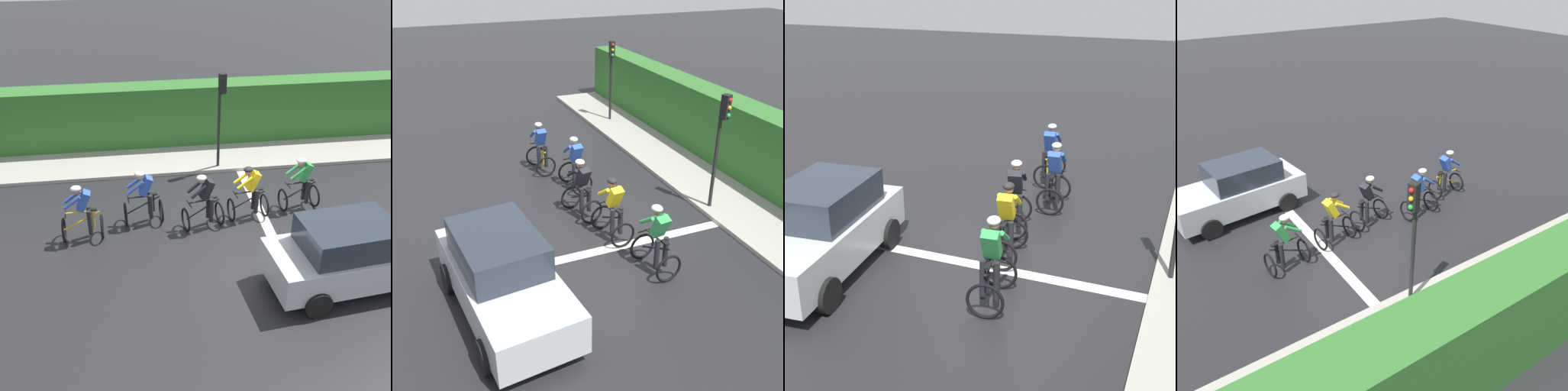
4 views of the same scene
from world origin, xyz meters
TOP-DOWN VIEW (x-y plane):
  - ground_plane at (0.00, 0.00)m, footprint 80.00×80.00m
  - sidewalk_kerb at (4.44, 2.00)m, footprint 2.80×20.59m
  - stone_wall_low at (5.34, 2.00)m, footprint 0.44×20.59m
  - hedge_wall at (5.64, 2.00)m, footprint 1.10×20.59m
  - road_marking_stop_line at (0.00, -0.77)m, footprint 7.00×0.30m
  - cyclist_lead at (-0.26, 4.33)m, footprint 0.72×1.10m
  - cyclist_second at (0.32, 2.66)m, footprint 0.75×1.12m
  - cyclist_mid at (-0.12, 1.02)m, footprint 0.88×1.19m
  - cyclist_fourth at (0.17, -0.35)m, footprint 0.79×1.15m
  - cyclist_trailing at (0.49, -1.99)m, footprint 0.80×1.15m
  - car_silver at (-3.03, -2.03)m, footprint 2.20×4.25m
  - traffic_light_near_crossing at (3.37, -0.07)m, footprint 0.26×0.30m
  - traffic_light_far_junction at (3.98, 8.05)m, footprint 0.23×0.31m

SIDE VIEW (x-z plane):
  - ground_plane at x=0.00m, z-range 0.00..0.00m
  - road_marking_stop_line at x=0.00m, z-range 0.00..0.01m
  - sidewalk_kerb at x=4.44m, z-range 0.00..0.12m
  - stone_wall_low at x=5.34m, z-range 0.00..0.58m
  - cyclist_lead at x=-0.26m, z-range -0.03..1.63m
  - cyclist_second at x=0.32m, z-range -0.03..1.63m
  - cyclist_mid at x=-0.12m, z-range -0.03..1.63m
  - cyclist_fourth at x=0.17m, z-range -0.03..1.63m
  - cyclist_trailing at x=0.49m, z-range -0.03..1.63m
  - car_silver at x=-3.03m, z-range -0.01..1.75m
  - hedge_wall at x=5.64m, z-range 0.00..2.33m
  - traffic_light_near_crossing at x=3.37m, z-range 0.55..3.89m
  - traffic_light_far_junction at x=3.98m, z-range 0.55..3.89m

